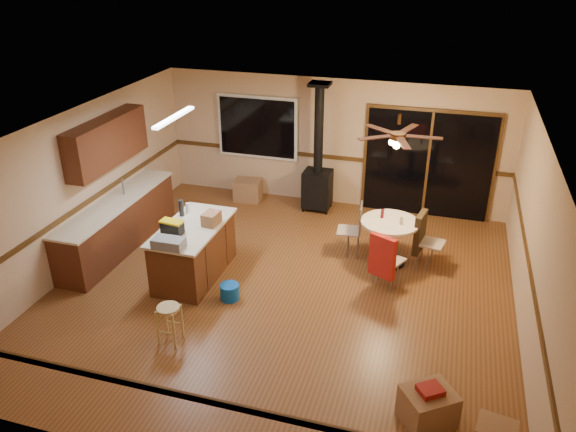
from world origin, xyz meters
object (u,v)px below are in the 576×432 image
at_px(chair_right, 421,233).
at_px(box_under_window, 248,190).
at_px(chair_near, 383,256).
at_px(box_corner_a, 428,407).
at_px(chair_left, 355,224).
at_px(kitchen_island, 194,251).
at_px(wood_stove, 318,176).
at_px(toolbox_black, 172,228).
at_px(bar_stool, 170,324).
at_px(toolbox_grey, 169,243).
at_px(blue_bucket, 230,292).
at_px(dining_table, 389,234).

distance_m(chair_right, box_under_window, 4.09).
bearing_deg(chair_near, box_corner_a, -70.94).
bearing_deg(box_corner_a, chair_left, 112.95).
height_order(kitchen_island, wood_stove, wood_stove).
bearing_deg(chair_near, box_under_window, 140.50).
distance_m(toolbox_black, box_under_window, 3.48).
bearing_deg(chair_right, box_under_window, 155.44).
bearing_deg(kitchen_island, wood_stove, 66.91).
bearing_deg(chair_near, toolbox_black, -166.60).
height_order(kitchen_island, bar_stool, kitchen_island).
xyz_separation_m(toolbox_grey, chair_right, (3.51, 2.13, -0.38)).
distance_m(bar_stool, box_corner_a, 3.50).
distance_m(toolbox_grey, blue_bucket, 1.21).
bearing_deg(dining_table, chair_right, 9.20).
height_order(toolbox_black, box_under_window, toolbox_black).
relative_size(chair_left, box_under_window, 0.93).
height_order(kitchen_island, toolbox_black, toolbox_black).
height_order(toolbox_grey, toolbox_black, toolbox_black).
xyz_separation_m(wood_stove, box_corner_a, (2.58, -5.17, -0.52)).
height_order(wood_stove, box_corner_a, wood_stove).
xyz_separation_m(wood_stove, blue_bucket, (-0.50, -3.53, -0.61)).
distance_m(chair_left, box_under_window, 3.10).
bearing_deg(bar_stool, chair_left, 57.61).
relative_size(toolbox_grey, bar_stool, 0.83).
height_order(toolbox_grey, box_corner_a, toolbox_grey).
xyz_separation_m(chair_left, chair_right, (1.12, -0.03, 0.01)).
relative_size(box_under_window, box_corner_a, 0.99).
bearing_deg(box_under_window, box_corner_a, -51.88).
bearing_deg(box_corner_a, blue_bucket, 151.90).
bearing_deg(dining_table, wood_stove, 133.94).
bearing_deg(box_corner_a, wood_stove, 116.48).
distance_m(bar_stool, box_under_window, 4.80).
xyz_separation_m(toolbox_grey, chair_left, (2.40, 2.15, -0.38)).
bearing_deg(chair_right, blue_bucket, -144.95).
bearing_deg(chair_near, toolbox_grey, -158.64).
relative_size(kitchen_island, box_corner_a, 3.02).
relative_size(toolbox_black, box_under_window, 0.61).
bearing_deg(box_corner_a, kitchen_island, 151.30).
bearing_deg(toolbox_black, wood_stove, 66.15).
bearing_deg(chair_right, wood_stove, 143.05).
distance_m(blue_bucket, box_corner_a, 3.49).
distance_m(toolbox_grey, chair_left, 3.24).
height_order(toolbox_grey, chair_right, toolbox_grey).
height_order(wood_stove, box_under_window, wood_stove).
bearing_deg(bar_stool, dining_table, 49.37).
bearing_deg(chair_near, wood_stove, 123.03).
height_order(toolbox_black, box_corner_a, toolbox_black).
height_order(chair_near, chair_right, same).
distance_m(toolbox_black, chair_left, 3.11).
bearing_deg(bar_stool, toolbox_black, 113.42).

